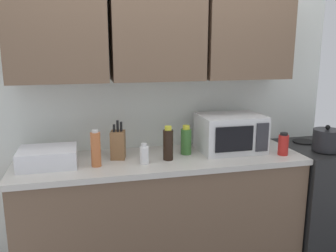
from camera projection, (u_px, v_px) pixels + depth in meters
wall_back_with_cabinets at (154, 63)px, 2.66m from camera, size 2.95×0.38×2.60m
counter_run at (162, 214)px, 2.68m from camera, size 2.08×0.63×0.90m
stove_range at (327, 196)px, 2.99m from camera, size 0.76×0.64×0.91m
kettle at (327, 140)px, 2.70m from camera, size 0.21×0.21×0.20m
microwave at (230, 133)px, 2.73m from camera, size 0.48×0.37×0.28m
dish_rack at (48, 157)px, 2.39m from camera, size 0.38×0.30×0.12m
knife_block at (118, 144)px, 2.54m from camera, size 0.12×0.14×0.28m
bottle_soy_dark at (168, 144)px, 2.51m from camera, size 0.07×0.07×0.25m
bottle_spice_jar at (96, 149)px, 2.37m from camera, size 0.07×0.07×0.25m
bottle_white_jar at (144, 154)px, 2.43m from camera, size 0.06×0.06×0.14m
bottle_red_sauce at (283, 144)px, 2.63m from camera, size 0.08×0.08×0.17m
bottle_green_oil at (186, 141)px, 2.64m from camera, size 0.08×0.08×0.22m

